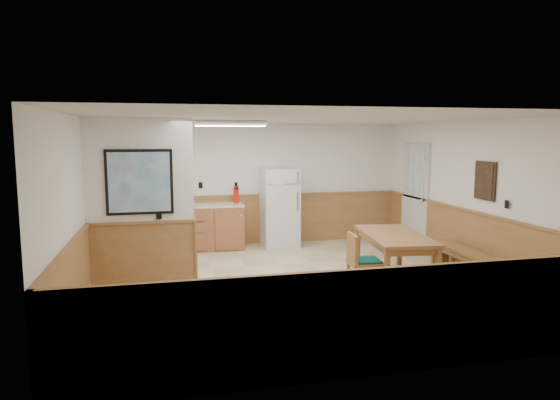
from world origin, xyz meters
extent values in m
plane|color=beige|center=(0.00, 0.00, 0.00)|extent=(6.00, 6.00, 0.00)
cube|color=white|center=(0.00, 0.00, 2.50)|extent=(6.00, 6.00, 0.02)
cube|color=white|center=(0.00, 3.00, 1.25)|extent=(6.00, 0.02, 2.50)
cube|color=white|center=(3.00, 0.00, 1.25)|extent=(0.02, 6.00, 2.50)
cube|color=white|center=(-3.00, 0.00, 1.25)|extent=(0.02, 6.00, 2.50)
cube|color=#B47748|center=(0.00, 2.98, 0.50)|extent=(6.00, 0.04, 1.00)
cube|color=#B47748|center=(2.98, 0.00, 0.50)|extent=(0.04, 6.00, 1.00)
cube|color=#B47748|center=(-2.98, 0.00, 0.50)|extent=(0.04, 6.00, 1.00)
cube|color=white|center=(-2.25, 0.20, 1.75)|extent=(1.50, 0.15, 1.50)
cube|color=#B47748|center=(-2.25, 0.20, 0.50)|extent=(1.50, 0.17, 1.00)
cube|color=black|center=(-2.25, 0.10, 1.60)|extent=(0.92, 0.03, 0.92)
cube|color=white|center=(-2.25, 0.09, 1.60)|extent=(0.84, 0.01, 0.84)
cube|color=#AF663E|center=(-1.10, 2.68, 0.43)|extent=(1.40, 0.60, 0.86)
cube|color=#AF663E|center=(-2.57, 2.68, 0.43)|extent=(0.06, 0.60, 0.86)
cube|color=#AF663E|center=(-1.83, 2.68, 0.43)|extent=(0.06, 0.60, 0.86)
cube|color=beige|center=(-1.50, 2.68, 0.88)|extent=(2.20, 0.60, 0.04)
cube|color=beige|center=(-1.50, 2.98, 0.95)|extent=(2.20, 0.02, 0.10)
cube|color=silver|center=(2.97, 1.90, 1.02)|extent=(0.05, 1.02, 2.15)
cube|color=silver|center=(2.96, 1.90, 1.02)|extent=(0.04, 0.90, 2.05)
cube|color=silver|center=(2.94, 1.90, 1.55)|extent=(0.02, 0.76, 0.80)
cube|color=silver|center=(-2.10, 2.98, 1.55)|extent=(0.80, 0.03, 1.00)
cube|color=white|center=(-2.10, 2.96, 1.55)|extent=(0.70, 0.01, 0.90)
cube|color=#372616|center=(2.97, -0.30, 1.55)|extent=(0.03, 0.50, 0.60)
cube|color=black|center=(2.95, -0.30, 1.55)|extent=(0.01, 0.42, 0.52)
cube|color=silver|center=(-0.80, 1.30, 2.45)|extent=(1.20, 0.30, 0.08)
cube|color=white|center=(-0.80, 1.30, 2.40)|extent=(1.15, 0.25, 0.01)
cube|color=white|center=(0.35, 2.63, 0.80)|extent=(0.71, 0.71, 1.60)
cube|color=silver|center=(0.63, 2.27, 1.45)|extent=(0.03, 0.02, 0.21)
cube|color=silver|center=(0.63, 2.27, 0.96)|extent=(0.03, 0.02, 0.38)
cube|color=#9B6239|center=(1.50, -0.22, 0.72)|extent=(1.06, 1.79, 0.05)
cube|color=#9B6239|center=(1.50, -0.22, 0.65)|extent=(0.94, 1.68, 0.10)
cube|color=#9B6239|center=(1.04, -0.96, 0.35)|extent=(0.08, 0.08, 0.70)
cube|color=#9B6239|center=(1.24, 0.61, 0.35)|extent=(0.08, 0.08, 0.70)
cube|color=#9B6239|center=(1.76, -1.05, 0.35)|extent=(0.08, 0.08, 0.70)
cube|color=#9B6239|center=(1.96, 0.51, 0.35)|extent=(0.08, 0.08, 0.70)
cube|color=#9B6239|center=(2.72, -0.21, 0.42)|extent=(0.34, 1.50, 0.05)
cube|color=#9B6239|center=(2.72, -0.91, 0.20)|extent=(0.31, 0.06, 0.40)
cube|color=#9B6239|center=(2.72, 0.49, 0.20)|extent=(0.31, 0.06, 0.40)
cube|color=#9B6239|center=(0.88, -0.57, 0.42)|extent=(0.48, 0.48, 0.06)
cube|color=#105240|center=(0.88, -0.57, 0.47)|extent=(0.44, 0.44, 0.03)
cube|color=#9B6239|center=(0.69, -0.55, 0.65)|extent=(0.09, 0.45, 0.40)
cube|color=#105240|center=(0.50, -0.53, 0.65)|extent=(0.05, 0.39, 0.34)
cube|color=#9B6239|center=(0.67, -0.74, 0.20)|extent=(0.04, 0.04, 0.39)
cube|color=#9B6239|center=(0.71, -0.36, 0.20)|extent=(0.04, 0.04, 0.39)
cube|color=#9B6239|center=(1.06, -0.78, 0.20)|extent=(0.04, 0.04, 0.39)
cube|color=#9B6239|center=(1.09, -0.39, 0.20)|extent=(0.04, 0.04, 0.39)
cylinder|color=red|center=(-0.52, 2.71, 1.07)|extent=(0.13, 0.13, 0.34)
cylinder|color=black|center=(-0.52, 2.71, 1.28)|extent=(0.06, 0.06, 0.08)
cylinder|color=#198A31|center=(-2.14, 2.72, 1.01)|extent=(0.08, 0.08, 0.21)
camera|label=1|loc=(-1.91, -7.12, 2.25)|focal=32.00mm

